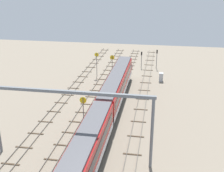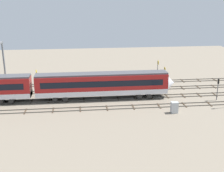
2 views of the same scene
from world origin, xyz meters
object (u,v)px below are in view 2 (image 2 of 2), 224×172
(relay_cabinet, at_px, (174,107))
(speed_sign_far_trackside, at_px, (164,75))
(speed_sign_near_foreground, at_px, (37,79))
(signal_light_trackside_departure, at_px, (218,86))
(train, at_px, (37,87))
(speed_sign_mid_trackside, at_px, (158,70))

(relay_cabinet, bearing_deg, speed_sign_far_trackside, 83.43)
(speed_sign_near_foreground, height_order, relay_cabinet, speed_sign_near_foreground)
(signal_light_trackside_departure, bearing_deg, speed_sign_near_foreground, 169.62)
(train, distance_m, speed_sign_far_trackside, 24.49)
(speed_sign_near_foreground, relative_size, speed_sign_mid_trackside, 0.92)
(signal_light_trackside_departure, height_order, relay_cabinet, signal_light_trackside_departure)
(signal_light_trackside_departure, xyz_separation_m, relay_cabinet, (-9.60, -5.02, -1.72))
(speed_sign_near_foreground, xyz_separation_m, relay_cabinet, (23.36, -11.06, -2.44))
(train, height_order, signal_light_trackside_departure, train)
(train, xyz_separation_m, signal_light_trackside_departure, (32.64, -2.96, 0.00))
(speed_sign_mid_trackside, height_order, signal_light_trackside_departure, speed_sign_mid_trackside)
(speed_sign_mid_trackside, height_order, speed_sign_far_trackside, speed_sign_mid_trackside)
(speed_sign_near_foreground, distance_m, signal_light_trackside_departure, 33.52)
(speed_sign_near_foreground, bearing_deg, relay_cabinet, -25.32)
(train, bearing_deg, speed_sign_far_trackside, 7.03)
(signal_light_trackside_departure, bearing_deg, speed_sign_mid_trackside, 133.10)
(relay_cabinet, bearing_deg, train, 160.90)
(speed_sign_far_trackside, bearing_deg, relay_cabinet, -96.57)
(signal_light_trackside_departure, bearing_deg, speed_sign_far_trackside, 144.45)
(speed_sign_far_trackside, distance_m, signal_light_trackside_departure, 10.27)
(train, distance_m, speed_sign_mid_trackside, 24.70)
(speed_sign_mid_trackside, xyz_separation_m, speed_sign_far_trackside, (0.47, -3.45, -0.26))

